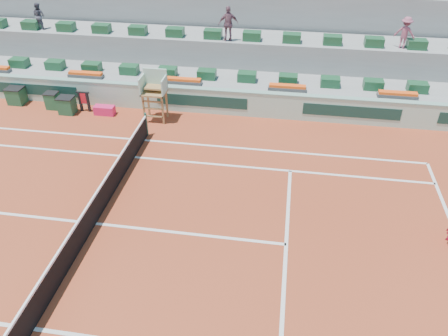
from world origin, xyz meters
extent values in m
plane|color=maroon|center=(0.00, 0.00, 0.00)|extent=(90.00, 90.00, 0.00)
cube|color=gray|center=(0.00, 10.70, 0.60)|extent=(36.00, 4.00, 1.20)
cube|color=gray|center=(0.00, 12.30, 1.30)|extent=(36.00, 2.40, 2.60)
cube|color=gray|center=(0.00, 13.90, 2.20)|extent=(36.00, 0.40, 4.40)
cube|color=#DC1C59|center=(-2.62, 7.53, 0.22)|extent=(0.98, 0.43, 0.43)
imported|color=#464652|center=(-7.49, 11.82, 3.29)|extent=(0.76, 0.64, 1.37)
imported|color=#764F5C|center=(2.83, 11.43, 3.45)|extent=(1.07, 0.68, 1.70)
imported|color=#93495D|center=(11.33, 11.70, 3.35)|extent=(1.09, 0.85, 1.49)
cube|color=silver|center=(0.00, 5.49, 0.01)|extent=(23.77, 0.12, 0.01)
cube|color=silver|center=(0.00, -4.12, 0.01)|extent=(23.77, 0.12, 0.01)
cube|color=silver|center=(0.00, 4.12, 0.01)|extent=(23.77, 0.12, 0.01)
cube|color=silver|center=(6.40, 0.00, 0.01)|extent=(0.12, 8.23, 0.01)
cube|color=silver|center=(0.00, 0.00, 0.01)|extent=(12.80, 0.12, 0.01)
cube|color=black|center=(0.00, 0.00, 0.46)|extent=(0.03, 11.87, 0.92)
cube|color=white|center=(0.00, 0.00, 0.95)|extent=(0.06, 11.87, 0.07)
cylinder|color=#1E4635|center=(0.00, 5.94, 0.55)|extent=(0.10, 0.10, 1.10)
cube|color=#A4CFB6|center=(0.00, 8.50, 0.60)|extent=(36.00, 0.30, 1.20)
cube|color=gray|center=(0.00, 8.50, 1.23)|extent=(36.00, 0.34, 0.06)
cube|color=#13352D|center=(-6.50, 8.34, 0.65)|extent=(4.40, 0.02, 0.56)
cube|color=#13352D|center=(2.00, 8.34, 0.65)|extent=(4.40, 0.02, 0.56)
cube|color=#13352D|center=(9.00, 8.34, 0.65)|extent=(4.40, 0.02, 0.56)
cube|color=olive|center=(-0.45, 7.05, 0.68)|extent=(0.08, 0.08, 1.35)
cube|color=olive|center=(0.45, 7.05, 0.68)|extent=(0.08, 0.08, 1.35)
cube|color=olive|center=(-0.45, 7.75, 0.68)|extent=(0.08, 0.08, 1.35)
cube|color=olive|center=(0.45, 7.75, 0.68)|extent=(0.08, 0.08, 1.35)
cube|color=olive|center=(0.00, 7.40, 1.39)|extent=(1.10, 0.90, 0.08)
cube|color=#A4CFB6|center=(0.00, 7.78, 1.90)|extent=(1.10, 0.08, 1.00)
cube|color=#A4CFB6|center=(-0.52, 7.40, 1.75)|extent=(0.06, 0.90, 0.80)
cube|color=#A4CFB6|center=(0.52, 7.40, 1.75)|extent=(0.06, 0.90, 0.80)
cube|color=olive|center=(0.00, 7.50, 1.63)|extent=(0.80, 0.60, 0.08)
cube|color=olive|center=(0.00, 7.05, 0.35)|extent=(0.90, 0.08, 0.06)
cube|color=olive|center=(0.00, 7.05, 0.75)|extent=(0.90, 0.08, 0.06)
cube|color=olive|center=(0.00, 7.05, 1.10)|extent=(0.90, 0.08, 0.06)
cube|color=#184828|center=(-8.00, 9.80, 1.42)|extent=(0.90, 0.60, 0.44)
cube|color=#184828|center=(-6.00, 9.80, 1.42)|extent=(0.90, 0.60, 0.44)
cube|color=#184828|center=(-4.00, 9.80, 1.42)|extent=(0.90, 0.60, 0.44)
cube|color=#184828|center=(-2.00, 9.80, 1.42)|extent=(0.90, 0.60, 0.44)
cube|color=#184828|center=(0.00, 9.80, 1.42)|extent=(0.90, 0.60, 0.44)
cube|color=#184828|center=(2.00, 9.80, 1.42)|extent=(0.90, 0.60, 0.44)
cube|color=#184828|center=(4.00, 9.80, 1.42)|extent=(0.90, 0.60, 0.44)
cube|color=#184828|center=(6.00, 9.80, 1.42)|extent=(0.90, 0.60, 0.44)
cube|color=#184828|center=(8.00, 9.80, 1.42)|extent=(0.90, 0.60, 0.44)
cube|color=#184828|center=(10.00, 9.80, 1.42)|extent=(0.90, 0.60, 0.44)
cube|color=#184828|center=(12.00, 9.80, 1.42)|extent=(0.90, 0.60, 0.44)
cube|color=#184828|center=(-8.00, 11.70, 2.82)|extent=(0.90, 0.60, 0.44)
cube|color=#184828|center=(-6.00, 11.70, 2.82)|extent=(0.90, 0.60, 0.44)
cube|color=#184828|center=(-4.00, 11.70, 2.82)|extent=(0.90, 0.60, 0.44)
cube|color=#184828|center=(-2.00, 11.70, 2.82)|extent=(0.90, 0.60, 0.44)
cube|color=#184828|center=(0.00, 11.70, 2.82)|extent=(0.90, 0.60, 0.44)
cube|color=#184828|center=(2.00, 11.70, 2.82)|extent=(0.90, 0.60, 0.44)
cube|color=#184828|center=(4.00, 11.70, 2.82)|extent=(0.90, 0.60, 0.44)
cube|color=#184828|center=(6.00, 11.70, 2.82)|extent=(0.90, 0.60, 0.44)
cube|color=#184828|center=(8.00, 11.70, 2.82)|extent=(0.90, 0.60, 0.44)
cube|color=#184828|center=(10.00, 11.70, 2.82)|extent=(0.90, 0.60, 0.44)
cube|color=#184828|center=(12.00, 11.70, 2.82)|extent=(0.90, 0.60, 0.44)
cube|color=#4B4B4B|center=(-4.00, 9.00, 1.28)|extent=(1.80, 0.36, 0.16)
cube|color=#F64F14|center=(-4.00, 9.00, 1.42)|extent=(1.70, 0.32, 0.12)
cube|color=#4B4B4B|center=(1.00, 9.00, 1.28)|extent=(1.80, 0.36, 0.16)
cube|color=#F64F14|center=(1.00, 9.00, 1.42)|extent=(1.70, 0.32, 0.12)
cube|color=#4B4B4B|center=(6.00, 9.00, 1.28)|extent=(1.80, 0.36, 0.16)
cube|color=#F64F14|center=(6.00, 9.00, 1.42)|extent=(1.70, 0.32, 0.12)
cube|color=#4B4B4B|center=(11.00, 9.00, 1.28)|extent=(1.80, 0.36, 0.16)
cube|color=#F64F14|center=(11.00, 9.00, 1.42)|extent=(1.70, 0.32, 0.12)
cube|color=#194D2E|center=(-4.44, 7.39, 0.40)|extent=(0.73, 0.63, 0.80)
cube|color=black|center=(-4.44, 7.39, 0.82)|extent=(0.77, 0.67, 0.04)
cube|color=#194D2E|center=(-5.36, 7.74, 0.40)|extent=(0.60, 0.52, 0.80)
cube|color=black|center=(-5.36, 7.74, 0.82)|extent=(0.64, 0.55, 0.04)
cube|color=#194D2E|center=(-7.42, 7.98, 0.40)|extent=(0.78, 0.67, 0.80)
cube|color=black|center=(-7.42, 7.98, 0.82)|extent=(0.82, 0.71, 0.04)
cube|color=black|center=(-3.87, 7.70, 0.50)|extent=(0.11, 0.11, 1.00)
cube|color=black|center=(-3.47, 7.70, 0.50)|extent=(0.11, 0.11, 1.00)
cube|color=black|center=(-3.67, 7.70, 1.00)|extent=(0.65, 0.09, 0.06)
cube|color=red|center=(-3.67, 7.68, 0.70)|extent=(0.48, 0.04, 0.56)
camera|label=1|loc=(5.98, -10.19, 9.98)|focal=35.00mm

